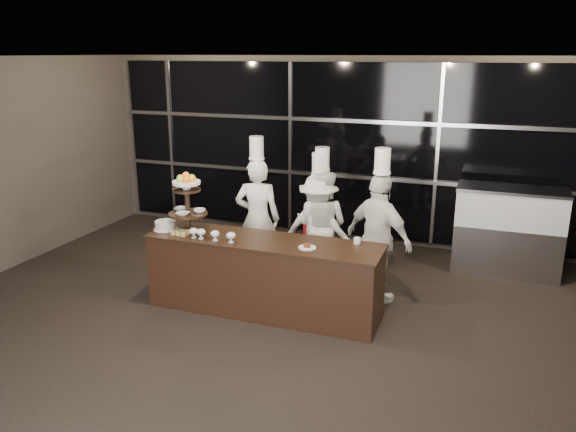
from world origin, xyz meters
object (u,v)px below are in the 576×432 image
(chef_a, at_px, (258,217))
(chef_d, at_px, (379,238))
(chef_b, at_px, (321,224))
(display_case, at_px, (508,226))
(buffet_counter, at_px, (264,275))
(layer_cake, at_px, (166,225))
(chef_c, at_px, (318,227))
(display_stand, at_px, (187,198))

(chef_a, bearing_deg, chef_d, -8.80)
(chef_d, bearing_deg, chef_b, 151.32)
(display_case, bearing_deg, buffet_counter, -139.10)
(layer_cake, relative_size, chef_c, 0.17)
(display_case, height_order, chef_b, chef_b)
(layer_cake, xyz_separation_m, chef_a, (0.79, 1.06, -0.11))
(display_stand, distance_m, chef_b, 1.90)
(buffet_counter, height_order, chef_d, chef_d)
(chef_b, bearing_deg, layer_cake, -141.98)
(display_stand, bearing_deg, chef_b, 42.57)
(chef_c, bearing_deg, chef_a, -166.75)
(chef_d, bearing_deg, display_stand, -161.50)
(display_stand, bearing_deg, buffet_counter, 0.01)
(buffet_counter, distance_m, chef_d, 1.49)
(buffet_counter, xyz_separation_m, layer_cake, (-1.30, -0.05, 0.51))
(buffet_counter, relative_size, display_stand, 3.81)
(layer_cake, bearing_deg, chef_d, 17.47)
(chef_c, bearing_deg, buffet_counter, -104.20)
(buffet_counter, distance_m, chef_c, 1.28)
(display_stand, height_order, display_case, display_stand)
(layer_cake, relative_size, chef_d, 0.15)
(display_stand, bearing_deg, display_case, 32.44)
(chef_a, relative_size, chef_d, 1.01)
(layer_cake, distance_m, chef_c, 2.05)
(chef_a, bearing_deg, display_stand, -115.90)
(display_stand, xyz_separation_m, chef_c, (1.31, 1.21, -0.59))
(buffet_counter, bearing_deg, display_stand, -179.99)
(chef_d, bearing_deg, chef_c, 153.50)
(layer_cake, bearing_deg, chef_b, 38.02)
(chef_b, xyz_separation_m, chef_d, (0.89, -0.49, 0.06))
(buffet_counter, height_order, display_case, display_case)
(chef_a, height_order, chef_d, chef_a)
(display_case, xyz_separation_m, chef_d, (-1.53, -1.64, 0.16))
(buffet_counter, bearing_deg, layer_cake, -177.79)
(buffet_counter, distance_m, display_stand, 1.33)
(buffet_counter, xyz_separation_m, display_stand, (-1.00, -0.00, 0.87))
(chef_a, height_order, chef_c, chef_a)
(layer_cake, xyz_separation_m, chef_c, (1.60, 1.26, -0.22))
(layer_cake, distance_m, display_case, 4.74)
(display_stand, bearing_deg, chef_c, 42.72)
(chef_c, relative_size, chef_d, 0.91)
(buffet_counter, height_order, display_stand, display_stand)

